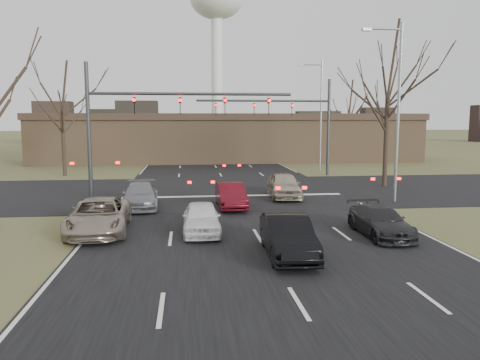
% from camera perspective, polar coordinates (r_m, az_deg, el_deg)
% --- Properties ---
extents(ground, '(360.00, 360.00, 0.00)m').
position_cam_1_polar(ground, '(16.23, 3.79, -9.50)').
color(ground, '#4E532C').
rests_on(ground, ground).
extents(road_main, '(14.00, 300.00, 0.02)m').
position_cam_1_polar(road_main, '(75.48, -4.35, 3.86)').
color(road_main, black).
rests_on(road_main, ground).
extents(road_cross, '(200.00, 14.00, 0.02)m').
position_cam_1_polar(road_cross, '(30.77, -1.18, -1.36)').
color(road_cross, black).
rests_on(road_cross, ground).
extents(building, '(42.40, 10.40, 5.30)m').
position_cam_1_polar(building, '(53.53, -1.33, 5.25)').
color(building, '#856648').
rests_on(building, ground).
extents(water_tower, '(15.00, 15.00, 44.50)m').
position_cam_1_polar(water_tower, '(139.00, -2.86, 20.23)').
color(water_tower, silver).
rests_on(water_tower, ground).
extents(mast_arm_near, '(12.12, 0.24, 8.00)m').
position_cam_1_polar(mast_arm_near, '(28.38, -11.50, 8.00)').
color(mast_arm_near, '#383A3D').
rests_on(mast_arm_near, ground).
extents(mast_arm_far, '(11.12, 0.24, 8.00)m').
position_cam_1_polar(mast_arm_far, '(39.32, 6.80, 7.83)').
color(mast_arm_far, '#383A3D').
rests_on(mast_arm_far, ground).
extents(streetlight_right_near, '(2.34, 0.25, 10.00)m').
position_cam_1_polar(streetlight_right_near, '(27.83, 18.43, 8.85)').
color(streetlight_right_near, gray).
rests_on(streetlight_right_near, ground).
extents(streetlight_right_far, '(2.34, 0.25, 10.00)m').
position_cam_1_polar(streetlight_right_far, '(43.99, 9.63, 8.48)').
color(streetlight_right_far, gray).
rests_on(streetlight_right_far, ground).
extents(tree_right_near, '(6.90, 6.90, 11.50)m').
position_cam_1_polar(tree_right_near, '(34.44, 17.75, 14.07)').
color(tree_right_near, black).
rests_on(tree_right_near, ground).
extents(tree_left_far, '(5.70, 5.70, 9.50)m').
position_cam_1_polar(tree_left_far, '(41.63, -21.02, 10.58)').
color(tree_left_far, black).
rests_on(tree_left_far, ground).
extents(tree_right_far, '(5.40, 5.40, 9.00)m').
position_cam_1_polar(tree_right_far, '(53.38, 13.20, 9.66)').
color(tree_right_far, black).
rests_on(tree_right_far, ground).
extents(car_silver_suv, '(2.66, 5.26, 1.43)m').
position_cam_1_polar(car_silver_suv, '(20.42, -16.83, -4.21)').
color(car_silver_suv, gray).
rests_on(car_silver_suv, ground).
extents(car_white_sedan, '(1.55, 3.82, 1.30)m').
position_cam_1_polar(car_white_sedan, '(19.52, -4.73, -4.64)').
color(car_white_sedan, white).
rests_on(car_white_sedan, ground).
extents(car_black_hatch, '(1.62, 4.31, 1.40)m').
position_cam_1_polar(car_black_hatch, '(16.32, 5.86, -6.87)').
color(car_black_hatch, black).
rests_on(car_black_hatch, ground).
extents(car_charcoal_sedan, '(1.69, 4.13, 1.20)m').
position_cam_1_polar(car_charcoal_sedan, '(19.91, 16.73, -4.84)').
color(car_charcoal_sedan, black).
rests_on(car_charcoal_sedan, ground).
extents(car_grey_ahead, '(2.12, 4.64, 1.32)m').
position_cam_1_polar(car_grey_ahead, '(25.63, -12.07, -1.85)').
color(car_grey_ahead, gray).
rests_on(car_grey_ahead, ground).
extents(car_red_ahead, '(1.49, 4.03, 1.32)m').
position_cam_1_polar(car_red_ahead, '(25.02, -1.12, -1.91)').
color(car_red_ahead, '#4F0B14').
rests_on(car_red_ahead, ground).
extents(car_silver_ahead, '(2.09, 4.56, 1.51)m').
position_cam_1_polar(car_silver_ahead, '(28.32, 5.41, -0.64)').
color(car_silver_ahead, '#B3A991').
rests_on(car_silver_ahead, ground).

